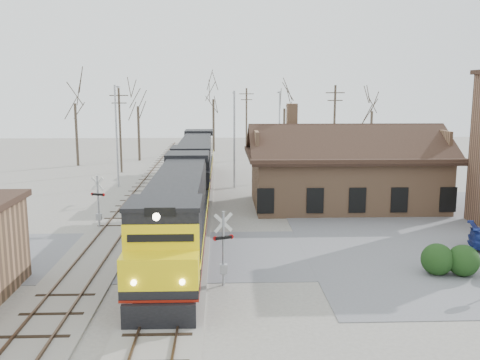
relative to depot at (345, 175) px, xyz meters
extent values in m
plane|color=#9F9A90|center=(-11.99, -12.00, -2.41)|extent=(140.00, 140.00, 0.00)
cube|color=slate|center=(-11.99, -12.00, -2.39)|extent=(60.00, 9.00, 0.03)
cube|color=slate|center=(6.01, -8.00, -2.39)|extent=(22.00, 26.00, 0.03)
cube|color=#9F9A90|center=(-11.99, 3.00, -2.35)|extent=(3.40, 90.00, 0.12)
cube|color=#473323|center=(-12.71, 3.00, -2.24)|extent=(0.08, 90.00, 0.14)
cube|color=#473323|center=(-11.27, 3.00, -2.24)|extent=(0.08, 90.00, 0.14)
cube|color=#9F9A90|center=(-16.49, 3.00, -2.35)|extent=(3.40, 90.00, 0.12)
cube|color=#473323|center=(-17.21, 3.00, -2.24)|extent=(0.08, 90.00, 0.14)
cube|color=#473323|center=(-15.77, 3.00, -2.24)|extent=(0.08, 90.00, 0.14)
cube|color=#9B7050|center=(0.01, 0.00, -0.41)|extent=(14.00, 8.00, 4.00)
cube|color=black|center=(0.01, 0.00, 1.69)|extent=(15.20, 9.20, 0.30)
cube|color=black|center=(0.01, -2.30, 2.69)|extent=(15.00, 4.71, 2.66)
cube|color=black|center=(0.01, 2.30, 2.69)|extent=(15.00, 4.71, 2.66)
cube|color=#9B7050|center=(-3.99, 1.50, 4.39)|extent=(0.80, 0.80, 2.20)
cube|color=black|center=(-11.99, -17.79, -1.85)|extent=(2.53, 4.04, 1.01)
cube|color=black|center=(-11.99, -4.65, -1.85)|extent=(2.53, 4.04, 1.01)
cube|color=black|center=(-11.99, -11.22, -1.04)|extent=(3.03, 20.21, 0.35)
cube|color=maroon|center=(-11.99, -11.22, -1.27)|extent=(3.05, 20.21, 0.12)
cube|color=black|center=(-11.99, -9.96, 0.52)|extent=(2.63, 14.65, 2.83)
cube|color=black|center=(-11.99, -18.70, 0.52)|extent=(3.03, 2.83, 2.83)
cube|color=yellow|center=(-11.99, -20.41, -0.34)|extent=(3.03, 1.82, 1.41)
cube|color=black|center=(-11.99, -21.42, -1.85)|extent=(2.83, 0.25, 1.01)
cylinder|color=#FFF2CC|center=(-11.99, -21.34, 2.04)|extent=(0.28, 0.10, 0.28)
cube|color=black|center=(-11.99, 2.92, -1.85)|extent=(2.53, 4.04, 1.01)
cube|color=black|center=(-11.99, 16.06, -1.85)|extent=(2.53, 4.04, 1.01)
cube|color=black|center=(-11.99, 9.49, -1.04)|extent=(3.03, 20.21, 0.35)
cube|color=maroon|center=(-11.99, 9.49, -1.27)|extent=(3.05, 20.21, 0.12)
cube|color=black|center=(-11.99, 10.75, 0.52)|extent=(2.63, 14.65, 2.83)
cube|color=black|center=(-11.99, 2.01, 0.52)|extent=(3.03, 2.83, 2.83)
cube|color=black|center=(-11.99, 0.29, -0.34)|extent=(3.03, 1.82, 1.41)
cube|color=black|center=(-11.99, -0.72, -1.85)|extent=(2.83, 0.25, 1.01)
cylinder|color=#A5A8AD|center=(-9.50, -16.74, -0.63)|extent=(0.12, 0.12, 3.55)
cube|color=silver|center=(-9.50, -16.74, 0.61)|extent=(0.88, 0.37, 0.93)
cube|color=silver|center=(-9.50, -16.74, 0.61)|extent=(0.88, 0.37, 0.93)
cube|color=black|center=(-9.50, -16.74, -0.10)|extent=(0.80, 0.43, 0.13)
cylinder|color=#B20C0C|center=(-9.88, -16.88, -0.10)|extent=(0.23, 0.15, 0.21)
cylinder|color=#B20C0C|center=(-9.13, -16.60, -0.10)|extent=(0.23, 0.15, 0.21)
cube|color=#A5A8AD|center=(-9.50, -16.74, -1.61)|extent=(0.36, 0.27, 0.44)
cylinder|color=#A5A8AD|center=(-17.61, -6.27, -0.64)|extent=(0.12, 0.12, 3.53)
cube|color=silver|center=(-17.61, -6.27, 0.59)|extent=(0.90, 0.31, 0.92)
cube|color=silver|center=(-17.61, -6.27, 0.59)|extent=(0.90, 0.31, 0.92)
cube|color=black|center=(-17.61, -6.27, -0.11)|extent=(0.80, 0.37, 0.13)
cylinder|color=#B20C0C|center=(-17.23, -6.38, -0.11)|extent=(0.23, 0.14, 0.21)
cylinder|color=#B20C0C|center=(-17.99, -6.15, -0.11)|extent=(0.23, 0.14, 0.21)
cube|color=#A5A8AD|center=(-17.61, -6.27, -1.61)|extent=(0.35, 0.26, 0.44)
sphere|color=black|center=(1.04, -15.70, -1.62)|extent=(1.58, 1.58, 1.58)
sphere|color=black|center=(2.25, -15.90, -1.63)|extent=(1.56, 1.56, 1.56)
cylinder|color=#A5A8AD|center=(-19.17, 8.80, 2.29)|extent=(0.18, 0.18, 9.39)
cylinder|color=#A5A8AD|center=(-19.17, 9.70, 6.88)|extent=(0.12, 1.80, 0.12)
cube|color=#A5A8AD|center=(-19.17, 10.50, 6.78)|extent=(0.25, 0.50, 0.12)
cylinder|color=#A5A8AD|center=(-8.37, 7.87, 2.02)|extent=(0.18, 0.18, 8.86)
cylinder|color=#A5A8AD|center=(-8.37, 8.77, 6.36)|extent=(0.12, 1.80, 0.12)
cube|color=#A5A8AD|center=(-8.37, 9.57, 6.26)|extent=(0.25, 0.50, 0.12)
cylinder|color=#A5A8AD|center=(-2.31, 25.78, 1.95)|extent=(0.18, 0.18, 8.72)
cylinder|color=#A5A8AD|center=(-2.31, 26.68, 6.21)|extent=(0.12, 1.80, 0.12)
cube|color=#A5A8AD|center=(-2.31, 27.48, 6.11)|extent=(0.25, 0.50, 0.12)
cylinder|color=#382D23|center=(-20.45, 17.44, 2.15)|extent=(0.24, 0.24, 9.11)
cube|color=#382D23|center=(-20.45, 17.44, 5.90)|extent=(2.00, 0.10, 0.10)
cube|color=#382D23|center=(-20.45, 17.44, 5.10)|extent=(1.60, 0.10, 0.10)
cylinder|color=#382D23|center=(-6.00, 34.34, 2.13)|extent=(0.24, 0.24, 9.07)
cube|color=#382D23|center=(-6.00, 34.34, 5.86)|extent=(2.00, 0.10, 0.10)
cube|color=#382D23|center=(-6.00, 34.34, 5.06)|extent=(1.60, 0.10, 0.10)
cylinder|color=#382D23|center=(2.43, 15.72, 2.29)|extent=(0.24, 0.24, 9.40)
cube|color=#382D23|center=(2.43, 15.72, 6.19)|extent=(2.00, 0.10, 0.10)
cube|color=#382D23|center=(2.43, 15.72, 5.39)|extent=(1.60, 0.10, 0.10)
cylinder|color=#382D23|center=(-26.55, 22.78, 1.26)|extent=(0.32, 0.32, 7.33)
cylinder|color=#382D23|center=(-19.93, 27.06, 1.01)|extent=(0.32, 0.32, 6.83)
cylinder|color=#382D23|center=(-10.62, 35.49, 1.36)|extent=(0.32, 0.32, 7.52)
cylinder|color=#382D23|center=(-1.05, 31.34, 0.78)|extent=(0.32, 0.32, 6.37)
cylinder|color=#382D23|center=(9.06, 25.12, 0.73)|extent=(0.32, 0.32, 6.27)
camera|label=1|loc=(-9.59, -40.58, 6.74)|focal=40.00mm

